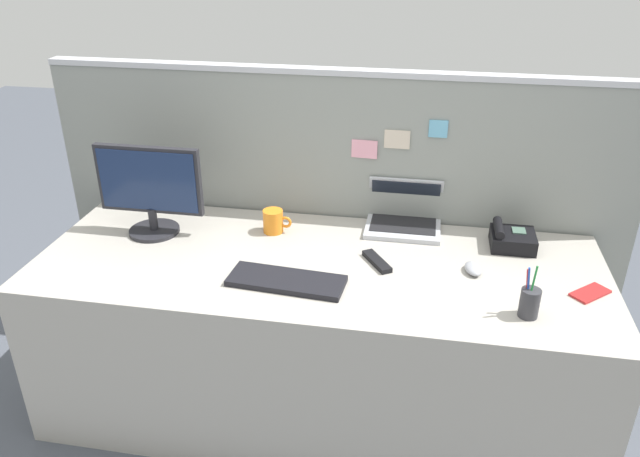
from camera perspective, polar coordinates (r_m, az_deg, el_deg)
name	(u,v)px	position (r m, az deg, el deg)	size (l,w,h in m)	color
ground_plane	(318,403)	(2.83, -0.19, -15.83)	(10.00, 10.00, 0.00)	#4C515B
desk	(318,337)	(2.60, -0.20, -9.98)	(2.21, 0.84, 0.72)	#ADA89E
cubicle_divider	(336,219)	(2.82, 1.48, 0.90)	(2.54, 0.08, 1.37)	gray
desktop_monitor	(150,188)	(2.64, -15.47, 3.67)	(0.44, 0.21, 0.38)	#232328
laptop	(404,216)	(2.69, 7.77, 1.19)	(0.32, 0.27, 0.20)	#B2B5BC
desk_phone	(511,239)	(2.61, 17.27, -0.91)	(0.17, 0.17, 0.10)	black
keyboard_main	(286,281)	(2.26, -3.12, -4.85)	(0.43, 0.16, 0.02)	black
computer_mouse_right_hand	(473,269)	(2.39, 13.97, -3.62)	(0.06, 0.10, 0.03)	#9EA0A8
pen_cup	(529,302)	(2.17, 18.80, -6.48)	(0.07, 0.07, 0.19)	#333338
cell_phone_red_case	(590,293)	(2.40, 23.70, -5.49)	(0.07, 0.15, 0.01)	#B22323
tv_remote	(377,261)	(2.39, 5.28, -3.05)	(0.04, 0.17, 0.02)	black
coffee_mug	(274,221)	(2.61, -4.31, 0.67)	(0.12, 0.09, 0.10)	orange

